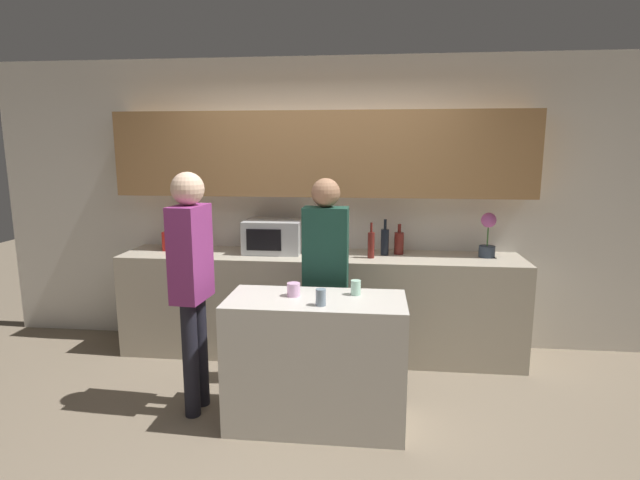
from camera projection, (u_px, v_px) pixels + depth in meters
ground_plane at (297, 435)px, 3.31m from camera, size 14.00×14.00×0.00m
back_wall at (323, 185)px, 4.65m from camera, size 6.40×0.40×2.70m
back_counter at (319, 304)px, 4.58m from camera, size 3.60×0.62×0.93m
kitchen_island at (316, 361)px, 3.40m from camera, size 1.20×0.55×0.89m
microwave at (274, 236)px, 4.59m from camera, size 0.52×0.39×0.30m
toaster at (179, 241)px, 4.70m from camera, size 0.26×0.16×0.18m
potted_plant at (488, 235)px, 4.38m from camera, size 0.14×0.14×0.39m
bottle_0 at (371, 244)px, 4.35m from camera, size 0.06×0.06×0.31m
bottle_1 at (385, 241)px, 4.48m from camera, size 0.07×0.07×0.32m
bottle_2 at (399, 243)px, 4.52m from camera, size 0.09×0.09×0.28m
cup_0 at (356, 288)px, 3.39m from camera, size 0.07×0.07×0.10m
cup_1 at (294, 290)px, 3.36m from camera, size 0.09×0.09×0.09m
cup_2 at (321, 297)px, 3.16m from camera, size 0.07×0.07×0.11m
person_left at (191, 272)px, 3.46m from camera, size 0.23×0.35×1.72m
person_center at (326, 266)px, 3.82m from camera, size 0.34×0.22×1.66m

